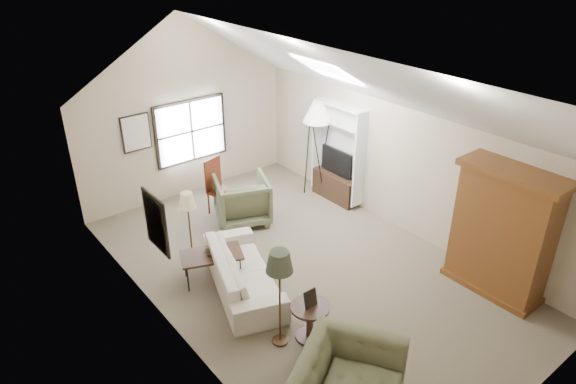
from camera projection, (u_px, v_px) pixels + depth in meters
room_shell at (305, 95)px, 7.73m from camera, size 5.01×8.01×4.00m
window at (191, 131)px, 11.34m from camera, size 1.72×0.08×1.42m
skylight at (328, 69)px, 9.06m from camera, size 0.80×1.20×0.52m
wall_art at (145, 174)px, 8.71m from camera, size 1.97×3.71×0.88m
armoire at (503, 232)px, 8.24m from camera, size 0.60×1.50×2.20m
tv_alcove at (338, 151)px, 11.08m from camera, size 0.32×1.30×2.10m
media_console at (336, 187)px, 11.46m from camera, size 0.34×1.18×0.60m
tv_panel at (337, 161)px, 11.17m from camera, size 0.05×0.90×0.55m
sofa at (243, 271)px, 8.58m from camera, size 1.62×2.49×0.68m
armchair_far at (242, 200)px, 10.52m from camera, size 1.35×1.37×0.97m
coffee_table at (212, 267)px, 8.82m from camera, size 1.17×0.92×0.53m
bowl at (211, 252)px, 8.69m from camera, size 0.32×0.32×0.06m
side_table at (310, 322)px, 7.55m from camera, size 0.74×0.74×0.58m
side_chair at (221, 187)px, 10.76m from camera, size 0.59×0.59×1.21m
tripod_lamp at (317, 148)px, 11.37m from camera, size 0.65×0.65×2.20m
dark_lamp at (280, 298)px, 7.23m from camera, size 0.49×0.49×1.62m
tan_lamp at (190, 228)px, 9.07m from camera, size 0.37×0.37×1.45m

